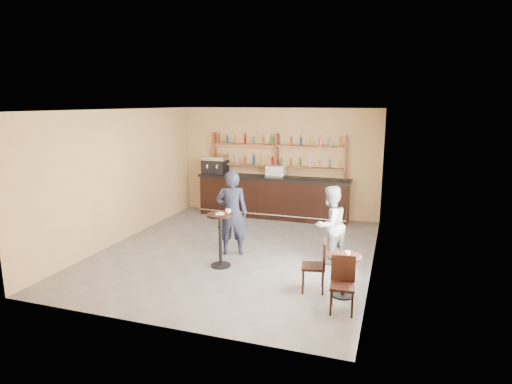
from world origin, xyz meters
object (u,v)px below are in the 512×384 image
(pastry_case, at_px, (276,171))
(espresso_machine, at_px, (215,165))
(man_main, at_px, (232,213))
(cafe_table, at_px, (344,276))
(bar_counter, at_px, (273,197))
(chair_south, at_px, (342,286))
(chair_west, at_px, (313,266))
(patron_second, at_px, (330,225))
(pedestal_table, at_px, (220,240))

(pastry_case, bearing_deg, espresso_machine, -171.87)
(man_main, bearing_deg, cafe_table, 134.14)
(man_main, bearing_deg, bar_counter, -108.10)
(espresso_machine, height_order, chair_south, espresso_machine)
(espresso_machine, bearing_deg, chair_west, -47.58)
(cafe_table, bearing_deg, pastry_case, 118.57)
(man_main, height_order, cafe_table, man_main)
(patron_second, bearing_deg, cafe_table, 51.84)
(cafe_table, relative_size, chair_south, 0.82)
(cafe_table, bearing_deg, chair_south, -85.24)
(espresso_machine, bearing_deg, pedestal_table, -63.00)
(pedestal_table, bearing_deg, cafe_table, -13.42)
(espresso_machine, xyz_separation_m, chair_west, (3.94, -4.65, -1.00))
(cafe_table, height_order, chair_south, chair_south)
(cafe_table, xyz_separation_m, patron_second, (-0.49, 1.55, 0.46))
(pastry_case, distance_m, cafe_table, 5.45)
(bar_counter, distance_m, pedestal_table, 4.08)
(pedestal_table, height_order, patron_second, patron_second)
(man_main, relative_size, patron_second, 1.15)
(pedestal_table, height_order, cafe_table, pedestal_table)
(chair_south, bearing_deg, pastry_case, 111.00)
(pastry_case, bearing_deg, cafe_table, -53.30)
(man_main, relative_size, cafe_table, 2.54)
(bar_counter, relative_size, pastry_case, 8.25)
(cafe_table, bearing_deg, pedestal_table, 166.58)
(cafe_table, xyz_separation_m, chair_south, (0.05, -0.60, 0.08))
(espresso_machine, height_order, chair_west, espresso_machine)
(espresso_machine, relative_size, pastry_case, 1.34)
(man_main, height_order, patron_second, man_main)
(pedestal_table, xyz_separation_m, chair_west, (2.05, -0.57, -0.08))
(man_main, distance_m, chair_west, 2.51)
(bar_counter, xyz_separation_m, cafe_table, (2.65, -4.70, -0.23))
(pastry_case, distance_m, chair_west, 5.15)
(bar_counter, relative_size, patron_second, 2.71)
(pedestal_table, height_order, man_main, man_main)
(espresso_machine, relative_size, man_main, 0.38)
(pedestal_table, xyz_separation_m, cafe_table, (2.60, -0.62, -0.19))
(pedestal_table, relative_size, chair_south, 1.23)
(pedestal_table, bearing_deg, chair_west, -15.55)
(pastry_case, distance_m, patron_second, 3.81)
(pastry_case, height_order, patron_second, patron_second)
(espresso_machine, distance_m, pastry_case, 1.93)
(bar_counter, bearing_deg, pastry_case, 0.00)
(man_main, height_order, chair_south, man_main)
(bar_counter, relative_size, espresso_machine, 6.16)
(man_main, distance_m, cafe_table, 3.03)
(bar_counter, bearing_deg, chair_west, -65.68)
(chair_south, height_order, patron_second, patron_second)
(espresso_machine, bearing_deg, cafe_table, -44.16)
(espresso_machine, height_order, cafe_table, espresso_machine)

